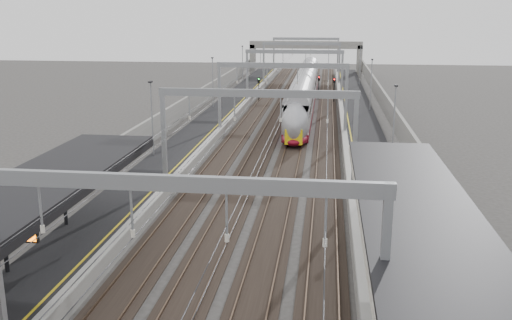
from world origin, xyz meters
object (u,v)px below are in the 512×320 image
(bench, at_px, (404,278))
(signal_green, at_px, (259,85))
(overbridge, at_px, (306,49))
(train, at_px, (304,96))

(bench, height_order, signal_green, signal_green)
(overbridge, xyz_separation_m, bench, (7.87, -91.58, -3.79))
(train, height_order, signal_green, train)
(overbridge, relative_size, bench, 12.63)
(train, relative_size, bench, 27.02)
(overbridge, distance_m, bench, 92.00)
(train, height_order, bench, train)
(train, distance_m, bench, 50.96)
(overbridge, xyz_separation_m, signal_green, (-5.20, -34.00, -2.89))
(overbridge, relative_size, train, 0.47)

